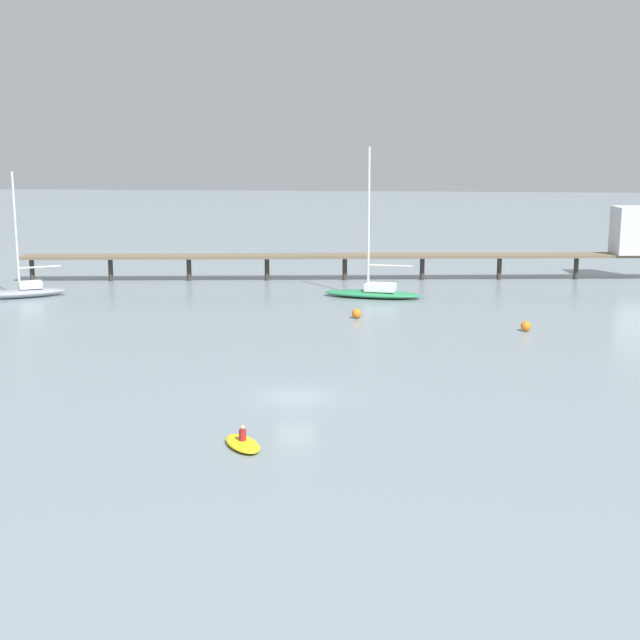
{
  "coord_description": "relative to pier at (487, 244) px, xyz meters",
  "views": [
    {
      "loc": [
        6.16,
        -51.84,
        15.26
      ],
      "look_at": [
        0.0,
        15.6,
        1.5
      ],
      "focal_mm": 51.46,
      "sensor_mm": 36.0,
      "label": 1
    }
  ],
  "objects": [
    {
      "name": "ground_plane",
      "position": [
        -15.02,
        -46.31,
        -3.84
      ],
      "size": [
        400.0,
        400.0,
        0.0
      ],
      "primitive_type": "plane",
      "color": "gray"
    },
    {
      "name": "pier",
      "position": [
        0.0,
        0.0,
        0.0
      ],
      "size": [
        68.03,
        10.84,
        7.73
      ],
      "color": "brown",
      "rests_on": "ground_plane"
    },
    {
      "name": "sailboat_green",
      "position": [
        -11.55,
        -12.17,
        -3.13
      ],
      "size": [
        9.65,
        4.08,
        14.14
      ],
      "color": "#287F4C",
      "rests_on": "ground_plane"
    },
    {
      "name": "sailboat_gray",
      "position": [
        -44.65,
        -15.18,
        -3.08
      ],
      "size": [
        7.65,
        5.21,
        11.87
      ],
      "color": "gray",
      "rests_on": "ground_plane"
    },
    {
      "name": "dinghy_yellow",
      "position": [
        -16.63,
        -55.32,
        -3.64
      ],
      "size": [
        2.77,
        3.39,
        1.14
      ],
      "color": "yellow",
      "rests_on": "ground_plane"
    },
    {
      "name": "mooring_buoy_outer",
      "position": [
        -12.68,
        -22.3,
        -3.44
      ],
      "size": [
        0.81,
        0.81,
        0.81
      ],
      "primitive_type": "sphere",
      "color": "orange",
      "rests_on": "ground_plane"
    },
    {
      "name": "mooring_buoy_far",
      "position": [
        0.9,
        -26.28,
        -3.44
      ],
      "size": [
        0.82,
        0.82,
        0.82
      ],
      "primitive_type": "sphere",
      "color": "orange",
      "rests_on": "ground_plane"
    }
  ]
}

